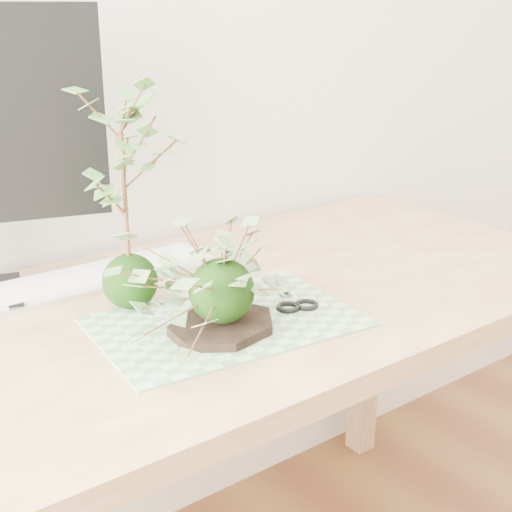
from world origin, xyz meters
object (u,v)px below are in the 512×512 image
ivy_kokedama (221,262)px  maple_kokedama (122,147)px  desk (192,352)px  keyboard (100,276)px

ivy_kokedama → maple_kokedama: 0.24m
desk → ivy_kokedama: size_ratio=4.24×
maple_kokedama → keyboard: maple_kokedama is taller
desk → keyboard: size_ratio=3.51×
ivy_kokedama → maple_kokedama: (-0.07, 0.18, 0.16)m
desk → maple_kokedama: (-0.08, 0.06, 0.36)m
ivy_kokedama → keyboard: (-0.05, 0.32, -0.11)m
maple_kokedama → ivy_kokedama: bearing=-69.5°
desk → keyboard: 0.24m
desk → ivy_kokedama: 0.24m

